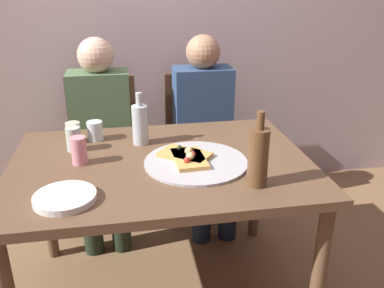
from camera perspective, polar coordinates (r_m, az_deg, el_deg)
back_wall at (r=2.82m, az=-7.38°, el=18.50°), size 6.00×0.10×2.60m
dining_table at (r=1.83m, az=-4.33°, el=-4.69°), size 1.31×0.93×0.74m
pizza_tray at (r=1.76m, az=0.56°, el=-2.54°), size 0.45×0.45×0.01m
pizza_slice_last at (r=1.80m, az=-0.96°, el=-1.38°), size 0.25×0.24×0.05m
pizza_slice_extra at (r=1.76m, az=-0.40°, el=-2.04°), size 0.14×0.23×0.05m
wine_bottle at (r=1.56m, az=9.29°, el=-1.69°), size 0.08×0.08×0.30m
beer_bottle at (r=1.95m, az=-7.30°, el=2.84°), size 0.08×0.08×0.25m
tumbler_near at (r=2.06m, az=-13.47°, el=1.83°), size 0.08×0.08×0.09m
tumbler_far at (r=2.05m, az=-16.33°, el=1.56°), size 0.07×0.07×0.10m
wine_glass at (r=1.95m, az=-16.31°, el=0.68°), size 0.07×0.07×0.11m
soda_can at (r=1.81m, az=-15.59°, el=-0.89°), size 0.07×0.07×0.12m
plate_stack at (r=1.55m, az=-17.43°, el=-7.21°), size 0.23×0.23×0.03m
chair_left at (r=2.68m, az=-12.32°, el=0.61°), size 0.44×0.44×0.90m
chair_right at (r=2.72m, az=1.19°, el=1.49°), size 0.44×0.44×0.90m
guest_in_sweater at (r=2.49m, az=-12.64°, el=2.06°), size 0.36×0.56×1.17m
guest_in_beanie at (r=2.54m, az=1.87°, el=2.98°), size 0.36×0.56×1.17m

